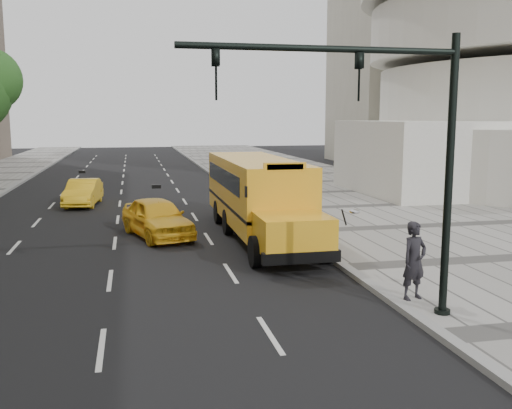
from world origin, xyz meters
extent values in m
plane|color=black|center=(0.00, 0.00, 0.00)|extent=(140.00, 140.00, 0.00)
cube|color=#989690|center=(12.00, 0.00, 0.07)|extent=(12.00, 140.00, 0.15)
cube|color=gray|center=(6.00, 0.00, 0.07)|extent=(0.30, 140.00, 0.15)
cube|color=white|center=(17.00, 10.00, 2.20)|extent=(8.00, 10.00, 4.40)
cube|color=yellow|center=(4.50, 0.70, 1.77)|extent=(2.50, 9.00, 2.45)
cube|color=yellow|center=(4.50, -4.80, 1.10)|extent=(2.20, 2.00, 1.10)
cube|color=black|center=(4.50, -5.68, 0.55)|extent=(2.38, 0.25, 0.35)
cube|color=black|center=(4.50, 0.70, 1.25)|extent=(2.52, 9.00, 0.12)
cube|color=black|center=(4.50, -3.74, 2.25)|extent=(2.05, 0.10, 0.90)
cube|color=black|center=(4.50, 1.20, 2.25)|extent=(2.52, 7.50, 0.70)
cube|color=yellow|center=(4.50, -3.75, 3.05)|extent=(1.40, 0.12, 0.28)
ellipsoid|color=silver|center=(6.02, -6.20, 1.90)|extent=(0.32, 0.32, 0.14)
cylinder|color=black|center=(5.78, -5.98, 1.70)|extent=(0.36, 0.47, 0.58)
cylinder|color=black|center=(3.37, -4.50, 0.50)|extent=(0.30, 1.00, 1.00)
cylinder|color=black|center=(5.63, -4.50, 0.50)|extent=(0.30, 1.00, 1.00)
cylinder|color=black|center=(3.37, 0.70, 0.50)|extent=(0.30, 1.00, 1.00)
cylinder|color=black|center=(5.63, 0.70, 0.50)|extent=(0.30, 1.00, 1.00)
cylinder|color=black|center=(3.37, 3.20, 0.50)|extent=(0.30, 1.00, 1.00)
cylinder|color=black|center=(5.63, 3.20, 0.50)|extent=(0.30, 1.00, 1.00)
imported|color=yellow|center=(0.61, 0.79, 0.77)|extent=(3.03, 4.83, 1.53)
imported|color=yellow|center=(-2.86, 9.77, 0.69)|extent=(1.89, 4.32, 1.38)
imported|color=black|center=(6.45, -8.81, 1.12)|extent=(0.82, 0.65, 1.95)
cylinder|color=black|center=(6.60, -9.93, 3.20)|extent=(0.18, 0.18, 6.40)
cylinder|color=black|center=(6.60, -9.93, 0.12)|extent=(0.36, 0.36, 0.25)
cylinder|color=black|center=(3.60, -9.93, 6.00)|extent=(6.00, 0.14, 0.14)
imported|color=black|center=(4.40, -9.93, 5.45)|extent=(0.16, 0.20, 1.00)
imported|color=black|center=(1.40, -9.93, 5.45)|extent=(0.16, 0.20, 1.00)
camera|label=1|loc=(-0.27, -21.32, 4.62)|focal=40.00mm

